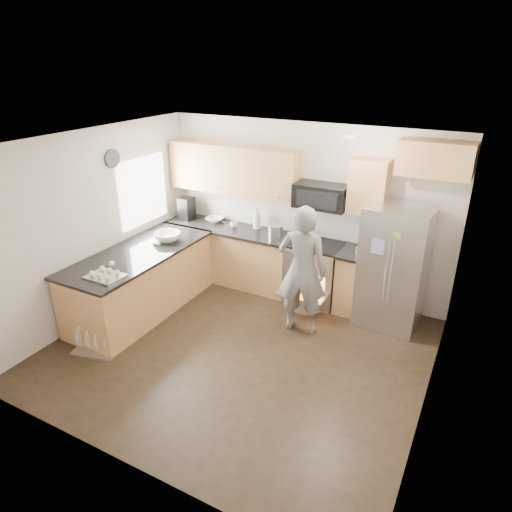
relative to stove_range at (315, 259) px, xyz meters
The scene contains 8 objects.
ground 1.86m from the stove_range, 101.69° to the right, with size 4.50×4.50×0.00m, color black.
room_shell 1.99m from the stove_range, 103.00° to the right, with size 4.54×4.04×2.62m.
back_cabinet_run 0.98m from the stove_range, behind, with size 4.45×0.64×2.50m.
peninsula 2.55m from the stove_range, 145.48° to the right, with size 0.96×2.36×1.05m.
stove_range is the anchor object (origin of this frame).
refrigerator 1.17m from the stove_range, ahead, with size 0.86×0.69×1.69m.
person 0.88m from the stove_range, 80.57° to the right, with size 0.65×0.42×1.77m, color gray.
dish_rack 3.22m from the stove_range, 127.89° to the right, with size 0.64×0.56×0.34m.
Camera 1 is at (2.46, -4.15, 3.47)m, focal length 32.00 mm.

